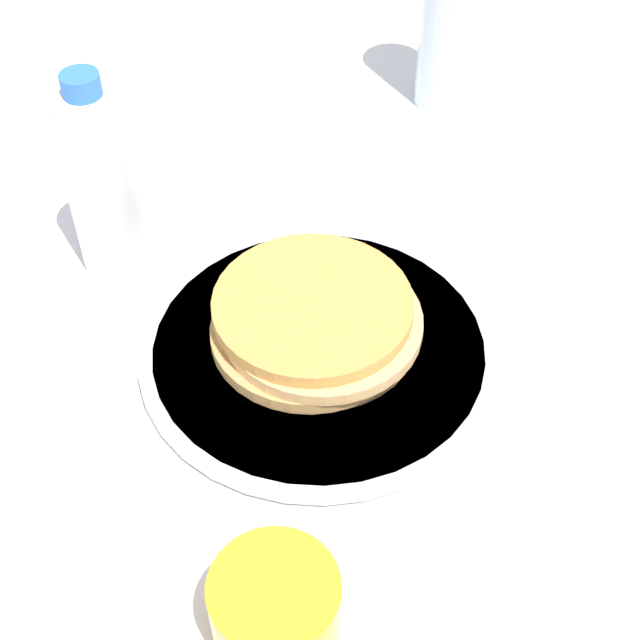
# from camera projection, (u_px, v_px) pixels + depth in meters

# --- Properties ---
(ground_plane) EXTENTS (4.00, 4.00, 0.00)m
(ground_plane) POSITION_uv_depth(u_px,v_px,m) (330.00, 362.00, 0.73)
(ground_plane) COLOR white
(plate) EXTENTS (0.30, 0.30, 0.01)m
(plate) POSITION_uv_depth(u_px,v_px,m) (320.00, 347.00, 0.74)
(plate) COLOR silver
(plate) RESTS_ON ground_plane
(pancake_stack) EXTENTS (0.17, 0.17, 0.05)m
(pancake_stack) POSITION_uv_depth(u_px,v_px,m) (317.00, 322.00, 0.72)
(pancake_stack) COLOR tan
(pancake_stack) RESTS_ON plate
(juice_glass) EXTENTS (0.08, 0.08, 0.08)m
(juice_glass) POSITION_uv_depth(u_px,v_px,m) (276.00, 616.00, 0.54)
(juice_glass) COLOR orange
(juice_glass) RESTS_ON ground_plane
(water_bottle_near) EXTENTS (0.06, 0.06, 0.19)m
(water_bottle_near) POSITION_uv_depth(u_px,v_px,m) (103.00, 183.00, 0.75)
(water_bottle_near) COLOR white
(water_bottle_near) RESTS_ON ground_plane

